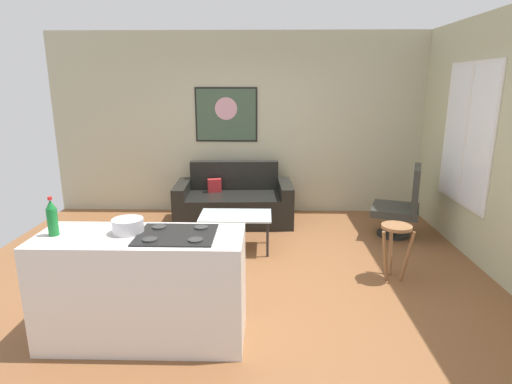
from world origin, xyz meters
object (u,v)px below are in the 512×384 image
(coffee_table, at_px, (236,218))
(bar_stool, at_px, (396,237))
(soda_bottle, at_px, (52,218))
(mixing_bowl, at_px, (128,226))
(armchair, at_px, (403,204))
(couch, at_px, (234,203))
(wall_painting, at_px, (226,115))

(coffee_table, height_order, bar_stool, bar_stool)
(soda_bottle, xyz_separation_m, mixing_bowl, (0.56, 0.07, -0.08))
(armchair, relative_size, soda_bottle, 3.18)
(couch, xyz_separation_m, soda_bottle, (-1.16, -3.03, 0.74))
(coffee_table, relative_size, mixing_bowl, 3.61)
(wall_painting, bearing_deg, mixing_bowl, -97.39)
(mixing_bowl, bearing_deg, bar_stool, 23.84)
(mixing_bowl, bearing_deg, armchair, 39.14)
(couch, xyz_separation_m, bar_stool, (1.84, -1.88, 0.18))
(armchair, bearing_deg, soda_bottle, -144.92)
(couch, height_order, armchair, armchair)
(bar_stool, distance_m, mixing_bowl, 2.71)
(coffee_table, relative_size, wall_painting, 0.91)
(couch, distance_m, soda_bottle, 3.33)
(soda_bottle, distance_m, mixing_bowl, 0.57)
(coffee_table, bearing_deg, bar_stool, -24.20)
(bar_stool, relative_size, mixing_bowl, 2.46)
(armchair, relative_size, bar_stool, 1.63)
(armchair, bearing_deg, wall_painting, 155.07)
(bar_stool, xyz_separation_m, mixing_bowl, (-2.44, -1.08, 0.48))
(couch, bearing_deg, coffee_table, -84.60)
(coffee_table, height_order, soda_bottle, soda_bottle)
(armchair, bearing_deg, mixing_bowl, -140.86)
(mixing_bowl, height_order, wall_painting, wall_painting)
(coffee_table, xyz_separation_m, mixing_bowl, (-0.71, -1.86, 0.54))
(coffee_table, distance_m, soda_bottle, 2.39)
(armchair, height_order, soda_bottle, soda_bottle)
(wall_painting, bearing_deg, couch, -75.39)
(couch, bearing_deg, armchair, -14.15)
(mixing_bowl, bearing_deg, wall_painting, 82.61)
(armchair, bearing_deg, couch, 165.85)
(couch, relative_size, wall_painting, 1.81)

